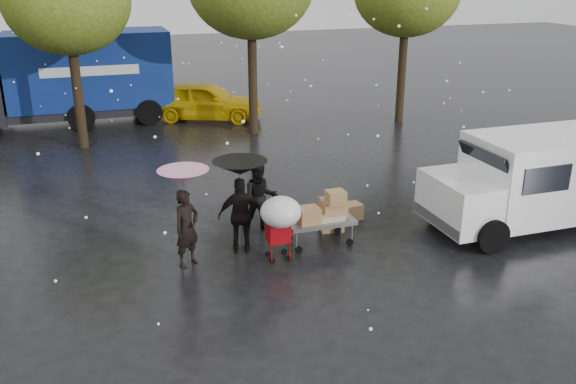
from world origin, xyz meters
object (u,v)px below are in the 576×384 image
object	(u,v)px
white_van	(536,179)
shopping_cart	(280,215)
yellow_taxi	(205,101)
person_black	(241,215)
blue_truck	(68,79)
vendor_cart	(323,213)
person_pink	(187,228)

from	to	relation	value
white_van	shopping_cart	bearing A→B (deg)	179.99
white_van	yellow_taxi	distance (m)	13.96
person_black	blue_truck	size ratio (longest dim) A/B	0.20
vendor_cart	yellow_taxi	size ratio (longest dim) A/B	0.34
shopping_cart	white_van	bearing A→B (deg)	-0.01
person_black	white_van	size ratio (longest dim) A/B	0.34
vendor_cart	blue_truck	xyz separation A→B (m)	(-5.30, 13.28, 1.03)
person_black	shopping_cart	world-z (taller)	person_black
person_pink	person_black	xyz separation A→B (m)	(1.21, 0.25, 0.02)
person_pink	shopping_cart	xyz separation A→B (m)	(1.84, -0.51, 0.24)
person_pink	blue_truck	size ratio (longest dim) A/B	0.20
white_van	person_pink	bearing A→B (deg)	176.41
person_black	shopping_cart	size ratio (longest dim) A/B	1.15
person_pink	vendor_cart	distance (m)	3.02
shopping_cart	person_pink	bearing A→B (deg)	164.53
shopping_cart	yellow_taxi	bearing A→B (deg)	85.80
blue_truck	person_pink	bearing A→B (deg)	-80.32
white_van	vendor_cart	bearing A→B (deg)	173.40
person_pink	vendor_cart	size ratio (longest dim) A/B	1.08
vendor_cart	white_van	world-z (taller)	white_van
person_black	blue_truck	world-z (taller)	blue_truck
person_black	vendor_cart	xyz separation A→B (m)	(1.81, -0.17, -0.11)
person_black	vendor_cart	size ratio (longest dim) A/B	1.10
white_van	yellow_taxi	bearing A→B (deg)	112.48
vendor_cart	person_pink	bearing A→B (deg)	-178.49
person_black	vendor_cart	distance (m)	1.83
person_black	white_van	bearing A→B (deg)	-172.74
person_pink	blue_truck	xyz separation A→B (m)	(-2.28, 13.36, 0.94)
vendor_cart	yellow_taxi	xyz separation A→B (m)	(-0.24, 12.30, 0.04)
vendor_cart	yellow_taxi	distance (m)	12.31
person_black	white_van	distance (m)	6.96
vendor_cart	shopping_cart	bearing A→B (deg)	-153.57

